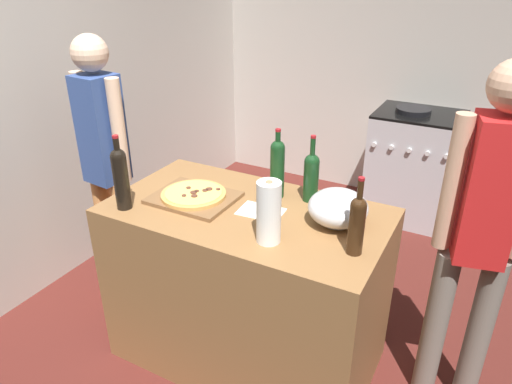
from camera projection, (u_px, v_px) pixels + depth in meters
ground_plane at (326, 279)px, 3.28m from camera, size 3.87×3.67×0.02m
kitchen_wall_rear at (403, 52)px, 3.96m from camera, size 3.87×0.10×2.60m
kitchen_wall_left at (119, 66)px, 3.42m from camera, size 0.10×3.67×2.60m
counter at (247, 287)px, 2.45m from camera, size 1.34×0.74×0.91m
cutting_board at (194, 198)px, 2.34m from camera, size 0.40×0.32×0.02m
pizza at (194, 194)px, 2.33m from camera, size 0.32×0.32×0.03m
mixing_bowl at (338, 208)px, 2.09m from camera, size 0.27×0.27×0.16m
paper_towel_roll at (269, 212)px, 1.94m from camera, size 0.10×0.10×0.28m
wine_bottle_green at (357, 222)px, 1.85m from camera, size 0.07×0.07×0.33m
wine_bottle_amber at (311, 175)px, 2.28m from camera, size 0.08×0.08×0.34m
wine_bottle_dark at (121, 176)px, 2.19m from camera, size 0.07×0.07×0.37m
wine_bottle_clear at (277, 166)px, 2.31m from camera, size 0.07×0.07×0.35m
recipe_sheet at (261, 211)px, 2.23m from camera, size 0.22×0.16×0.00m
stove at (412, 166)px, 3.89m from camera, size 0.67×0.58×0.95m
person_in_stripes at (106, 159)px, 2.73m from camera, size 0.37×0.22×1.65m
person_in_red at (481, 230)px, 1.98m from camera, size 0.36×0.24×1.67m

